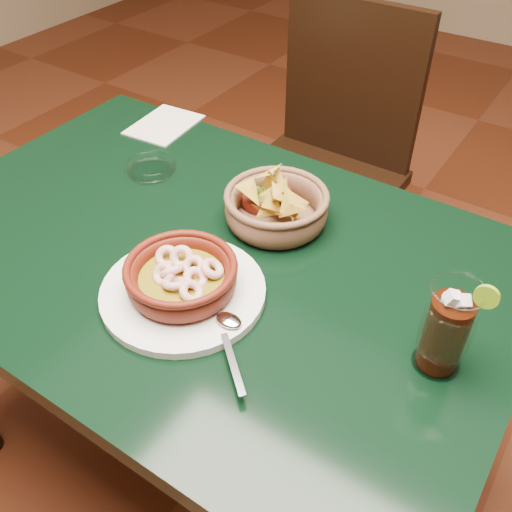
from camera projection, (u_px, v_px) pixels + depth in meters
The scene contains 9 objects.
ground at pixel (218, 452), 1.59m from camera, with size 7.00×7.00×0.00m, color #471C0C.
dining_table at pixel (205, 284), 1.16m from camera, with size 1.20×0.80×0.75m.
dining_chair at pixel (325, 162), 1.73m from camera, with size 0.45×0.45×0.98m.
shrimp_plate at pixel (182, 281), 0.98m from camera, with size 0.36×0.29×0.08m.
chip_basket at pixel (276, 207), 1.13m from camera, with size 0.24×0.24×0.13m.
guacamole_ramekin at pixel (266, 196), 1.19m from camera, with size 0.13×0.13×0.04m.
cola_drink at pixel (447, 329), 0.84m from camera, with size 0.16×0.16×0.18m.
glass_ashtray at pixel (150, 167), 1.29m from camera, with size 0.13×0.13×0.03m.
paper_menu at pixel (164, 125), 1.46m from camera, with size 0.15×0.19×0.00m.
Camera 1 is at (0.55, -0.64, 1.46)m, focal length 40.00 mm.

